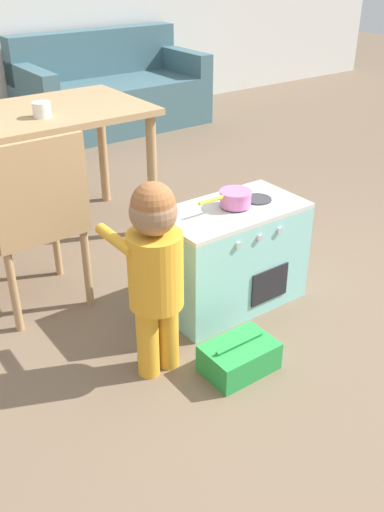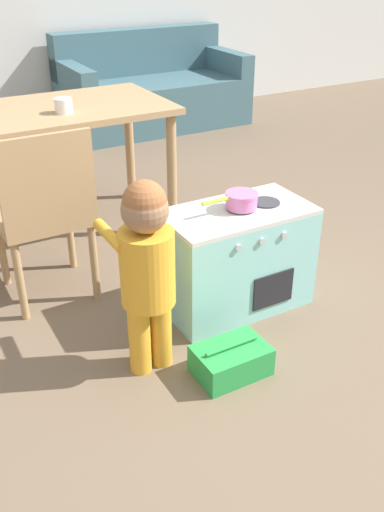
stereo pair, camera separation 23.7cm
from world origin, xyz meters
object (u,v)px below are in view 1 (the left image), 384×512
couch (110,93)px  cup_on_table (42,110)px  toy_pot (235,197)px  play_kitchen (231,256)px  toy_basket (239,357)px  dining_chair_near (35,220)px  child_figure (155,262)px  dining_table (30,131)px

couch → cup_on_table: bearing=-126.2°
toy_pot → couch: bearing=71.6°
toy_pot → cup_on_table: cup_on_table is taller
play_kitchen → toy_basket: 0.53m
dining_chair_near → toy_basket: bearing=-63.5°
child_figure → cup_on_table: bearing=84.6°
toy_pot → toy_basket: (-0.30, -0.41, -0.47)m
toy_basket → dining_table: bearing=96.2°
play_kitchen → couch: couch is taller
toy_basket → dining_table: (-0.17, 1.54, 0.58)m
toy_basket → couch: 3.60m
play_kitchen → toy_basket: size_ratio=2.30×
play_kitchen → toy_pot: toy_pot is taller
toy_pot → toy_basket: bearing=-125.9°
play_kitchen → cup_on_table: cup_on_table is taller
toy_pot → child_figure: bearing=-158.9°
child_figure → dining_chair_near: size_ratio=0.96×
child_figure → toy_basket: (0.26, -0.20, -0.43)m
play_kitchen → dining_table: bearing=111.8°
dining_chair_near → child_figure: bearing=-75.0°
child_figure → toy_pot: bearing=21.1°
child_figure → toy_basket: bearing=-37.6°
play_kitchen → cup_on_table: size_ratio=7.26×
toy_basket → couch: (1.28, 3.35, 0.24)m
couch → cup_on_table: 2.46m
toy_basket → toy_pot: bearing=54.1°
couch → cup_on_table: couch is taller
dining_table → play_kitchen: bearing=-68.2°
dining_chair_near → toy_pot: bearing=-32.4°
cup_on_table → dining_chair_near: bearing=-119.4°
toy_basket → dining_chair_near: size_ratio=0.34×
toy_basket → couch: bearing=69.1°
play_kitchen → dining_table: 1.28m
dining_table → couch: 2.34m
play_kitchen → dining_chair_near: dining_chair_near is taller
child_figure → couch: 3.51m
toy_pot → dining_table: 1.23m
dining_chair_near → cup_on_table: bearing=60.6°
child_figure → dining_chair_near: 0.71m
child_figure → dining_chair_near: (-0.18, 0.68, -0.04)m
play_kitchen → toy_basket: play_kitchen is taller
child_figure → dining_table: size_ratio=0.65×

